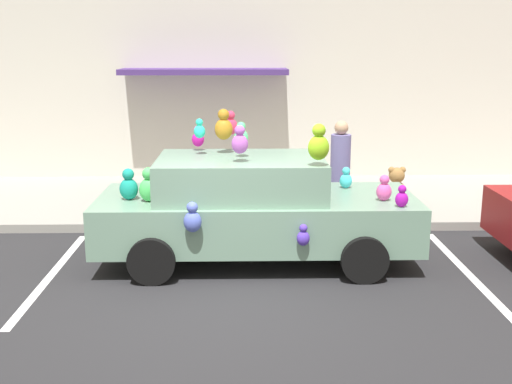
% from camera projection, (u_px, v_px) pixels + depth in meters
% --- Properties ---
extents(ground_plane, '(60.00, 60.00, 0.00)m').
position_uv_depth(ground_plane, '(224.00, 302.00, 7.87)').
color(ground_plane, '#262628').
extents(sidewalk, '(24.00, 4.00, 0.15)m').
position_uv_depth(sidewalk, '(231.00, 200.00, 12.72)').
color(sidewalk, gray).
rests_on(sidewalk, ground).
extents(storefront_building, '(24.00, 1.25, 6.40)m').
position_uv_depth(storefront_building, '(231.00, 41.00, 14.10)').
color(storefront_building, beige).
rests_on(storefront_building, ground).
extents(parking_stripe_front, '(0.12, 3.60, 0.01)m').
position_uv_depth(parking_stripe_front, '(466.00, 271.00, 8.91)').
color(parking_stripe_front, silver).
rests_on(parking_stripe_front, ground).
extents(parking_stripe_rear, '(0.12, 3.60, 0.01)m').
position_uv_depth(parking_stripe_rear, '(52.00, 274.00, 8.79)').
color(parking_stripe_rear, silver).
rests_on(parking_stripe_rear, ground).
extents(plush_covered_car, '(4.57, 2.10, 2.20)m').
position_uv_depth(plush_covered_car, '(252.00, 208.00, 9.19)').
color(plush_covered_car, gray).
rests_on(plush_covered_car, ground).
extents(teddy_bear_on_sidewalk, '(0.41, 0.34, 0.79)m').
position_uv_depth(teddy_bear_on_sidewalk, '(396.00, 189.00, 11.68)').
color(teddy_bear_on_sidewalk, '#9E723D').
rests_on(teddy_bear_on_sidewalk, sidewalk).
extents(pedestrian_near_shopfront, '(0.35, 0.35, 1.69)m').
position_uv_depth(pedestrian_near_shopfront, '(340.00, 172.00, 11.05)').
color(pedestrian_near_shopfront, '#726BA9').
rests_on(pedestrian_near_shopfront, sidewalk).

